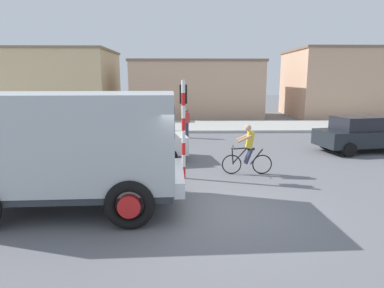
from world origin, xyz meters
The scene contains 11 objects.
ground_plane centered at (0.00, 0.00, 0.00)m, with size 120.00×120.00×0.00m, color slate.
sidewalk_far centered at (0.00, 14.41, 0.08)m, with size 80.00×5.00×0.16m, color #ADADA8.
truck_foreground centered at (-3.60, 0.22, 1.67)m, with size 5.52×3.01×2.90m.
cyclist centered at (1.37, 3.20, 0.86)m, with size 1.73×0.50×1.72m.
traffic_light_pole centered at (-0.81, 2.80, 2.07)m, with size 0.24×0.43×3.20m.
car_red_near centered at (-2.78, 5.19, 0.82)m, with size 4.24×2.40×1.60m.
car_white_mid centered at (7.16, 6.67, 0.82)m, with size 4.25×2.43×1.60m.
pedestrian_near_kerb centered at (-0.68, 10.32, 0.85)m, with size 0.34×0.22×1.62m.
building_corner_left centered at (-12.17, 21.38, 2.84)m, with size 10.37×7.46×5.67m.
building_mid_block centered at (0.22, 21.08, 2.39)m, with size 11.03×5.62×4.77m.
building_corner_right centered at (13.12, 21.28, 2.88)m, with size 9.33×7.40×5.75m.
Camera 1 is at (-0.75, -7.72, 3.23)m, focal length 30.74 mm.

